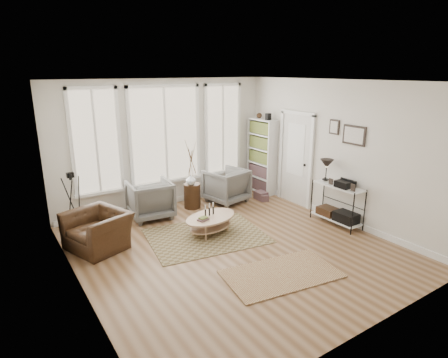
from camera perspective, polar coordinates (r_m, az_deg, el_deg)
room at (r=6.39m, az=1.48°, el=1.35°), size 5.50×5.54×2.90m
bay_window at (r=8.64m, az=-8.91°, el=6.33°), size 4.14×0.12×2.24m
door at (r=8.89m, az=10.89°, el=3.33°), size 0.09×1.06×2.22m
bookcase at (r=9.62m, az=5.82°, el=3.50°), size 0.31×0.85×2.06m
low_shelf at (r=7.99m, az=16.86°, el=-3.15°), size 0.38×1.08×1.30m
wall_art at (r=7.83m, az=18.47°, el=6.66°), size 0.04×0.88×0.44m
rug_main at (r=7.29m, az=-2.71°, el=-8.63°), size 2.39×1.94×0.01m
rug_runner at (r=6.09m, az=8.76°, el=-14.07°), size 1.91×1.25×0.01m
coffee_table at (r=7.29m, az=-2.08°, el=-6.29°), size 1.26×0.96×0.51m
armchair_left at (r=8.18m, az=-11.18°, el=-3.04°), size 0.96×0.98×0.82m
armchair_right at (r=8.97m, az=0.35°, el=-1.00°), size 1.03×1.05×0.81m
side_table at (r=8.51m, az=-4.95°, el=0.53°), size 0.38×0.38×1.60m
vase at (r=8.48m, az=-5.08°, el=-0.10°), size 0.25×0.25×0.24m
accent_chair at (r=7.07m, az=-18.67°, el=-7.40°), size 1.27×1.19×0.67m
tripod_camera at (r=7.56m, az=-21.88°, el=-4.13°), size 0.45×0.45×1.27m
book_stack_near at (r=9.27m, az=5.65°, el=-2.51°), size 0.25×0.32×0.20m
book_stack_far at (r=9.19m, az=6.09°, el=-2.81°), size 0.27×0.30×0.16m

